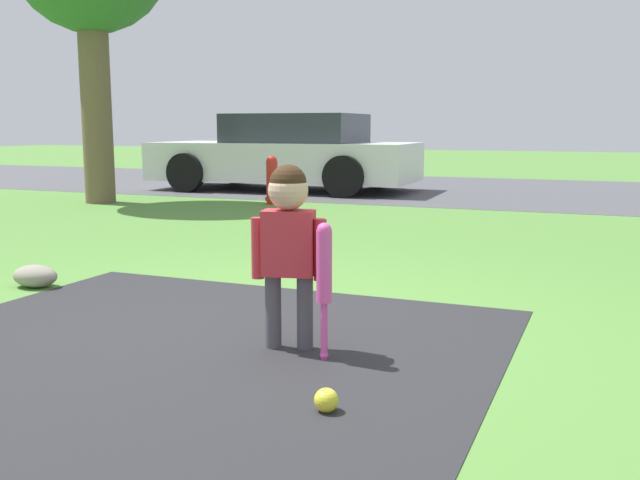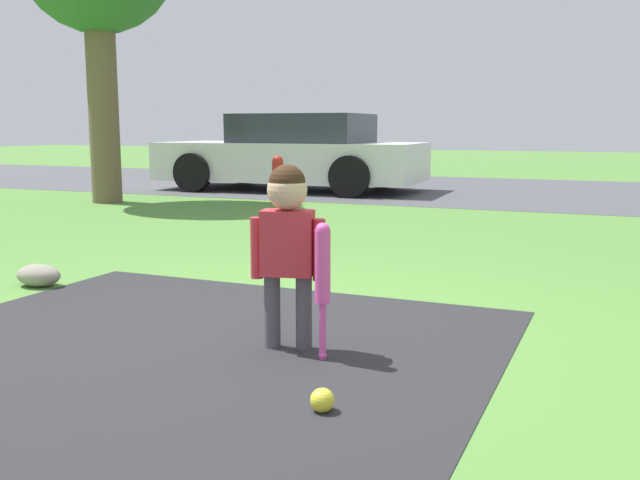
{
  "view_description": "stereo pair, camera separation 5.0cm",
  "coord_description": "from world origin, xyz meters",
  "views": [
    {
      "loc": [
        1.74,
        -3.29,
        1.09
      ],
      "look_at": [
        0.29,
        0.21,
        0.49
      ],
      "focal_mm": 40.0,
      "sensor_mm": 36.0,
      "label": 1
    },
    {
      "loc": [
        1.79,
        -3.27,
        1.09
      ],
      "look_at": [
        0.29,
        0.21,
        0.49
      ],
      "focal_mm": 40.0,
      "sensor_mm": 36.0,
      "label": 2
    }
  ],
  "objects": [
    {
      "name": "ground_plane",
      "position": [
        0.0,
        0.0,
        0.0
      ],
      "size": [
        60.0,
        60.0,
        0.0
      ],
      "primitive_type": "plane",
      "color": "#518438"
    },
    {
      "name": "street_strip",
      "position": [
        0.0,
        9.19,
        0.0
      ],
      "size": [
        40.0,
        6.0,
        0.01
      ],
      "color": "#4C4C51",
      "rests_on": "ground"
    },
    {
      "name": "child",
      "position": [
        0.29,
        -0.19,
        0.59
      ],
      "size": [
        0.37,
        0.2,
        0.92
      ],
      "rotation": [
        0.0,
        0.0,
        0.23
      ],
      "color": "#4C4751",
      "rests_on": "ground"
    },
    {
      "name": "baseball_bat",
      "position": [
        0.52,
        -0.28,
        0.42
      ],
      "size": [
        0.07,
        0.07,
        0.66
      ],
      "color": "#E54CA5",
      "rests_on": "ground"
    },
    {
      "name": "sports_ball",
      "position": [
        0.76,
        -0.86,
        0.05
      ],
      "size": [
        0.1,
        0.1,
        0.1
      ],
      "color": "yellow",
      "rests_on": "ground"
    },
    {
      "name": "fire_hydrant",
      "position": [
        -2.75,
        5.77,
        0.34
      ],
      "size": [
        0.22,
        0.2,
        0.69
      ],
      "color": "red",
      "rests_on": "ground"
    },
    {
      "name": "parked_car",
      "position": [
        -3.5,
        7.89,
        0.62
      ],
      "size": [
        4.56,
        2.23,
        1.3
      ],
      "rotation": [
        0.0,
        0.0,
        3.18
      ],
      "color": "silver",
      "rests_on": "ground"
    },
    {
      "name": "edging_rock",
      "position": [
        -1.9,
        0.39,
        0.08
      ],
      "size": [
        0.33,
        0.23,
        0.15
      ],
      "color": "gray",
      "rests_on": "ground"
    }
  ]
}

